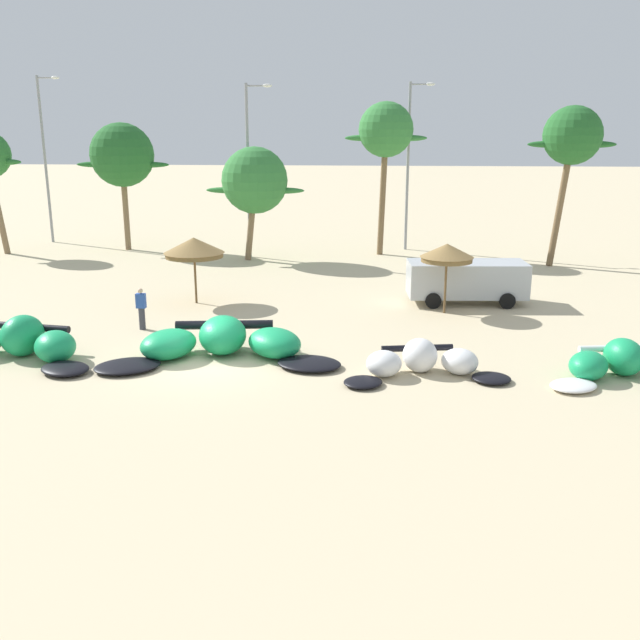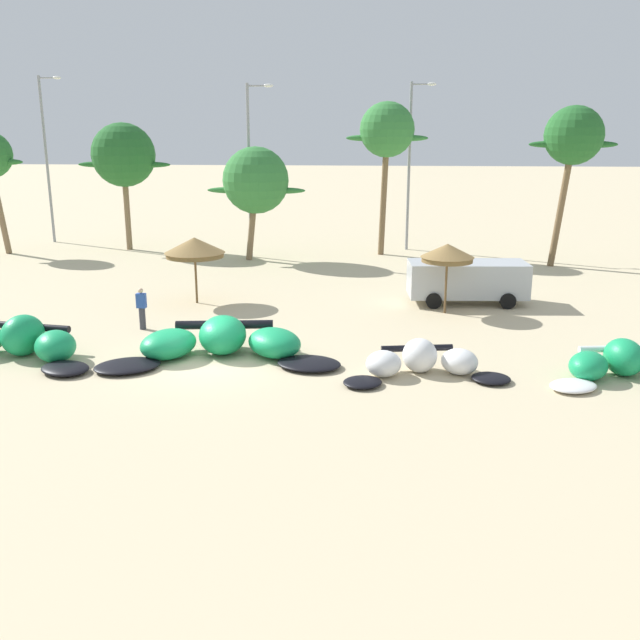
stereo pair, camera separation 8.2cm
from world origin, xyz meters
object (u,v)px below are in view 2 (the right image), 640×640
(kite_right_of_center, at_px, (628,364))
(lamppost_east_center, at_px, (411,159))
(palm_center_right, at_px, (574,137))
(lamppost_west_center, at_px, (251,163))
(parked_van, at_px, (465,279))
(lamppost_west, at_px, (47,153))
(palm_left, at_px, (123,156))
(person_by_umbrellas, at_px, (142,308))
(palm_left_of_gap, at_px, (256,181))
(palm_center_left, at_px, (387,131))
(beach_umbrella_middle, at_px, (447,253))
(kite_left, at_px, (17,343))
(kite_left_of_center, at_px, (222,343))
(kite_center, at_px, (422,362))
(beach_umbrella_near_van, at_px, (195,247))

(kite_right_of_center, distance_m, lamppost_east_center, 25.04)
(palm_center_right, distance_m, lamppost_west_center, 17.98)
(parked_van, distance_m, lamppost_west, 30.44)
(palm_center_right, distance_m, lamppost_east_center, 9.91)
(parked_van, distance_m, palm_left, 23.97)
(person_by_umbrellas, distance_m, lamppost_east_center, 22.95)
(palm_left, relative_size, lamppost_west_center, 0.79)
(palm_left_of_gap, bearing_deg, kite_right_of_center, -52.53)
(kite_right_of_center, distance_m, palm_left_of_gap, 24.69)
(palm_center_left, height_order, lamppost_west_center, lamppost_west_center)
(palm_center_right, height_order, lamppost_east_center, lamppost_east_center)
(beach_umbrella_middle, xyz_separation_m, lamppost_west, (-24.77, 17.34, 3.38))
(parked_van, distance_m, palm_center_left, 14.22)
(kite_left, xyz_separation_m, parked_van, (15.85, 9.08, 0.56))
(kite_left, bearing_deg, palm_center_left, 59.86)
(kite_left_of_center, relative_size, kite_center, 1.54)
(kite_center, relative_size, palm_left_of_gap, 0.82)
(beach_umbrella_near_van, xyz_separation_m, palm_center_left, (8.36, 13.26, 4.82))
(beach_umbrella_near_van, height_order, palm_left_of_gap, palm_left_of_gap)
(kite_right_of_center, bearing_deg, beach_umbrella_near_van, 151.48)
(palm_left_of_gap, bearing_deg, palm_center_right, -1.83)
(kite_center, xyz_separation_m, lamppost_east_center, (0.51, 24.00, 5.22))
(kite_left_of_center, distance_m, parked_van, 12.35)
(lamppost_west, distance_m, lamppost_west_center, 15.17)
(kite_right_of_center, relative_size, lamppost_east_center, 0.57)
(parked_van, bearing_deg, lamppost_east_center, 97.51)
(beach_umbrella_near_van, relative_size, person_by_umbrellas, 1.80)
(kite_left_of_center, relative_size, beach_umbrella_near_van, 2.84)
(kite_left, relative_size, palm_center_left, 0.74)
(palm_left_of_gap, xyz_separation_m, palm_center_right, (17.41, -0.55, 2.43))
(person_by_umbrellas, relative_size, lamppost_west_center, 0.16)
(kite_left, height_order, palm_left, palm_left)
(parked_van, height_order, palm_left_of_gap, palm_left_of_gap)
(kite_left, bearing_deg, beach_umbrella_middle, 25.96)
(kite_right_of_center, bearing_deg, beach_umbrella_middle, 122.78)
(palm_center_right, bearing_deg, lamppost_west, 169.11)
(kite_left, distance_m, person_by_umbrellas, 4.88)
(lamppost_east_center, bearing_deg, parked_van, -82.49)
(kite_left_of_center, height_order, lamppost_east_center, lamppost_east_center)
(kite_left, bearing_deg, lamppost_east_center, 59.18)
(kite_left, relative_size, lamppost_west_center, 0.67)
(beach_umbrella_middle, height_order, palm_center_left, palm_center_left)
(lamppost_east_center, bearing_deg, kite_left, -120.82)
(kite_right_of_center, xyz_separation_m, palm_left_of_gap, (-14.81, 19.32, 4.14))
(kite_left, relative_size, lamppost_east_center, 0.66)
(palm_center_left, height_order, lamppost_east_center, lamppost_east_center)
(kite_right_of_center, bearing_deg, lamppost_east_center, 103.73)
(lamppost_east_center, bearing_deg, palm_center_left, -127.57)
(kite_left_of_center, bearing_deg, kite_center, -10.81)
(beach_umbrella_near_van, relative_size, palm_center_left, 0.32)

